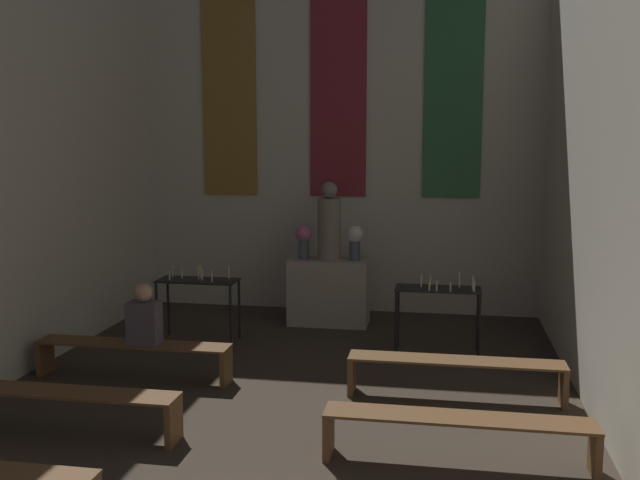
% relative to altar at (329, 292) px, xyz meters
% --- Properties ---
extents(wall_back, '(6.62, 0.16, 5.87)m').
position_rel_altar_xyz_m(wall_back, '(0.00, 0.96, 2.47)').
color(wall_back, beige).
rests_on(wall_back, ground_plane).
extents(wall_right, '(0.12, 10.19, 5.87)m').
position_rel_altar_xyz_m(wall_right, '(3.25, -4.07, 2.44)').
color(wall_right, beige).
rests_on(wall_right, ground_plane).
extents(altar, '(1.20, 0.61, 0.99)m').
position_rel_altar_xyz_m(altar, '(0.00, 0.00, 0.00)').
color(altar, '#ADA38E').
rests_on(altar, ground_plane).
extents(statue, '(0.35, 0.35, 1.17)m').
position_rel_altar_xyz_m(statue, '(0.00, -0.00, 1.02)').
color(statue, gray).
rests_on(statue, altar).
extents(flower_vase_left, '(0.26, 0.26, 0.52)m').
position_rel_altar_xyz_m(flower_vase_left, '(-0.39, 0.00, 0.81)').
color(flower_vase_left, '#4C5666').
rests_on(flower_vase_left, altar).
extents(flower_vase_right, '(0.26, 0.26, 0.52)m').
position_rel_altar_xyz_m(flower_vase_right, '(0.39, 0.00, 0.81)').
color(flower_vase_right, '#4C5666').
rests_on(flower_vase_right, altar).
extents(candle_rack_left, '(1.11, 0.47, 1.06)m').
position_rel_altar_xyz_m(candle_rack_left, '(-1.64, -1.24, 0.24)').
color(candle_rack_left, black).
rests_on(candle_rack_left, ground_plane).
extents(candle_rack_right, '(1.11, 0.47, 1.06)m').
position_rel_altar_xyz_m(candle_rack_right, '(1.64, -1.24, 0.24)').
color(candle_rack_right, black).
rests_on(candle_rack_right, ground_plane).
extents(pew_third_left, '(2.31, 0.36, 0.44)m').
position_rel_altar_xyz_m(pew_third_left, '(-1.85, -4.51, -0.16)').
color(pew_third_left, brown).
rests_on(pew_third_left, ground_plane).
extents(pew_third_right, '(2.31, 0.36, 0.44)m').
position_rel_altar_xyz_m(pew_third_right, '(1.85, -4.51, -0.16)').
color(pew_third_right, brown).
rests_on(pew_third_right, ground_plane).
extents(pew_back_left, '(2.31, 0.36, 0.44)m').
position_rel_altar_xyz_m(pew_back_left, '(-1.85, -2.90, -0.16)').
color(pew_back_left, brown).
rests_on(pew_back_left, ground_plane).
extents(pew_back_right, '(2.31, 0.36, 0.44)m').
position_rel_altar_xyz_m(pew_back_right, '(1.85, -2.90, -0.16)').
color(pew_back_right, brown).
rests_on(pew_back_right, ground_plane).
extents(person_seated, '(0.36, 0.24, 0.71)m').
position_rel_altar_xyz_m(person_seated, '(-1.70, -2.90, 0.26)').
color(person_seated, '#564C56').
rests_on(person_seated, pew_back_left).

